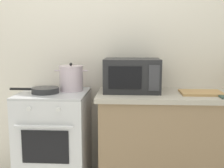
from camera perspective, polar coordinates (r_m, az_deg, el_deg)
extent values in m
cube|color=silver|center=(2.84, 2.90, 6.11)|extent=(4.40, 0.10, 2.50)
cube|color=#8C7051|center=(2.72, 15.73, -11.83)|extent=(1.64, 0.56, 0.88)
cube|color=#ADA393|center=(2.59, 16.15, -2.26)|extent=(1.70, 0.60, 0.04)
cube|color=silver|center=(2.72, -11.43, -11.43)|extent=(0.60, 0.60, 0.90)
cube|color=#B7B7BC|center=(2.60, -11.73, -1.86)|extent=(0.60, 0.60, 0.02)
cube|color=black|center=(2.42, -13.35, -12.30)|extent=(0.39, 0.01, 0.28)
cylinder|color=silver|center=(2.34, -13.69, -8.40)|extent=(0.48, 0.02, 0.02)
cylinder|color=silver|center=(2.36, -16.49, -4.85)|extent=(0.04, 0.02, 0.04)
cylinder|color=silver|center=(2.29, -10.80, -5.06)|extent=(0.04, 0.02, 0.04)
cylinder|color=silver|center=(2.64, -8.25, 1.04)|extent=(0.22, 0.22, 0.22)
cylinder|color=silver|center=(2.63, -8.30, 3.55)|extent=(0.23, 0.23, 0.01)
sphere|color=black|center=(2.63, -8.31, 3.98)|extent=(0.03, 0.03, 0.03)
cylinder|color=silver|center=(2.66, -11.02, 2.70)|extent=(0.05, 0.01, 0.01)
cylinder|color=silver|center=(2.61, -5.49, 2.70)|extent=(0.05, 0.01, 0.01)
cylinder|color=#28282B|center=(2.56, -13.32, -1.25)|extent=(0.24, 0.24, 0.05)
cylinder|color=black|center=(2.63, -17.93, -0.96)|extent=(0.20, 0.02, 0.02)
cube|color=#232326|center=(2.56, 4.04, 1.78)|extent=(0.50, 0.36, 0.30)
cube|color=black|center=(2.38, 2.64, 1.26)|extent=(0.28, 0.01, 0.19)
cube|color=#38383D|center=(2.39, 8.52, 1.20)|extent=(0.09, 0.01, 0.22)
cube|color=tan|center=(2.58, 17.60, -1.69)|extent=(0.36, 0.26, 0.02)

